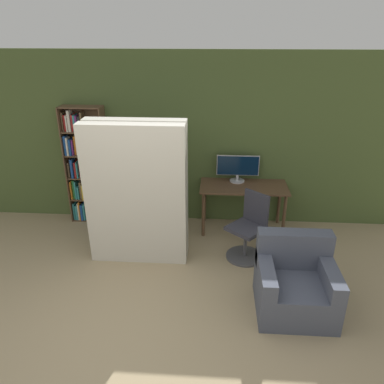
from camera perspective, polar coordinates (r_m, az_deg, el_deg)
ground_plane at (r=4.18m, az=-10.50°, el=-22.12°), size 16.00×16.00×0.00m
wall_back at (r=5.97m, az=-4.94°, el=7.86°), size 8.00×0.06×2.70m
desk at (r=5.83m, az=7.85°, el=0.05°), size 1.34×0.62×0.75m
monitor at (r=5.87m, az=6.99°, el=3.77°), size 0.66×0.23×0.43m
office_chair at (r=5.26m, az=8.58°, el=-6.06°), size 0.62×0.62×0.94m
bookshelf at (r=6.27m, az=-16.27°, el=3.82°), size 0.65×0.27×1.90m
mattress_near at (r=4.88m, az=-8.56°, el=-0.76°), size 1.31×0.24×1.94m
mattress_far at (r=5.09m, az=-8.02°, el=0.33°), size 1.31×0.21×1.94m
armchair at (r=4.51m, az=15.39°, el=-13.30°), size 0.85×0.80×0.85m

